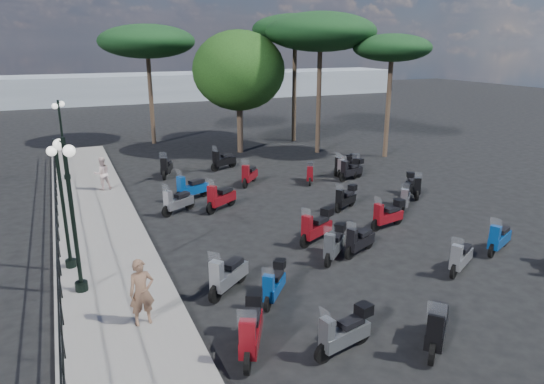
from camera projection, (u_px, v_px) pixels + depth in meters
name	position (u px, v px, depth m)	size (l,w,h in m)	color
ground	(298.00, 232.00, 17.30)	(120.00, 120.00, 0.00)	black
sidewalk	(99.00, 229.00, 17.40)	(3.00, 30.00, 0.15)	slate
railing	(56.00, 214.00, 16.49)	(0.04, 26.04, 1.10)	black
lamp_post_0	(71.00, 207.00, 12.22)	(0.50, 1.20, 4.13)	black
lamp_post_1	(62.00, 197.00, 13.63)	(0.47, 1.10, 3.80)	black
lamp_post_2	(62.00, 135.00, 22.87)	(0.56, 1.07, 3.80)	black
woman	(142.00, 292.00, 11.17)	(0.59, 0.39, 1.61)	brown
pedestrian_far	(102.00, 173.00, 21.59)	(0.72, 0.56, 1.49)	beige
scooter_1	(251.00, 330.00, 10.39)	(1.06, 1.69, 1.47)	black
scooter_2	(228.00, 276.00, 12.96)	(1.47, 1.22, 1.43)	black
scooter_3	(178.00, 202.00, 19.08)	(1.50, 0.97, 1.33)	black
scooter_4	(221.00, 198.00, 19.45)	(1.57, 1.11, 1.44)	black
scooter_5	(166.00, 168.00, 24.28)	(0.88, 1.66, 1.40)	black
scooter_6	(344.00, 333.00, 10.43)	(1.60, 0.64, 1.29)	black
scooter_7	(334.00, 245.00, 14.98)	(1.32, 1.23, 1.31)	black
scooter_8	(274.00, 285.00, 12.57)	(1.10, 1.25, 1.21)	black
scooter_9	(317.00, 227.00, 16.29)	(1.61, 0.99, 1.39)	black
scooter_10	(249.00, 175.00, 22.91)	(1.20, 1.37, 1.37)	black
scooter_11	(191.00, 189.00, 20.70)	(1.72, 0.90, 1.44)	black
scooter_12	(436.00, 328.00, 10.57)	(1.43, 1.32, 1.46)	black
scooter_13	(460.00, 258.00, 14.16)	(1.45, 0.91, 1.27)	black
scooter_14	(359.00, 241.00, 15.36)	(1.48, 0.83, 1.26)	black
scooter_15	(388.00, 215.00, 17.57)	(1.60, 0.60, 1.28)	black
scooter_16	(310.00, 174.00, 23.28)	(0.87, 1.37, 1.19)	black
scooter_17	(223.00, 161.00, 25.72)	(1.63, 0.89, 1.38)	black
scooter_20	(405.00, 198.00, 19.64)	(1.17, 1.21, 1.22)	black
scooter_21	(346.00, 199.00, 19.54)	(1.38, 0.88, 1.20)	black
scooter_22	(354.00, 166.00, 24.52)	(0.94, 1.52, 1.32)	black
scooter_23	(352.00, 170.00, 23.82)	(1.58, 0.71, 1.29)	black
scooter_26	(499.00, 239.00, 15.50)	(1.55, 0.86, 1.32)	black
scooter_27	(413.00, 186.00, 21.21)	(0.84, 1.47, 1.25)	black
scooter_28	(345.00, 167.00, 24.58)	(1.37, 0.87, 1.19)	black
scooter_29	(344.00, 166.00, 24.74)	(1.48, 0.82, 1.25)	black
broadleaf_tree	(239.00, 71.00, 28.58)	(5.48, 5.48, 7.24)	#38281E
pine_0	(295.00, 30.00, 31.43)	(5.61, 5.61, 8.31)	#38281E
pine_1	(321.00, 32.00, 27.89)	(6.43, 6.43, 8.21)	#38281E
pine_2	(147.00, 42.00, 30.71)	(6.09, 6.09, 7.64)	#38281E
pine_3	(392.00, 49.00, 27.05)	(4.39, 4.39, 6.98)	#38281E
distant_hills	(124.00, 88.00, 56.24)	(70.00, 8.00, 3.00)	gray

